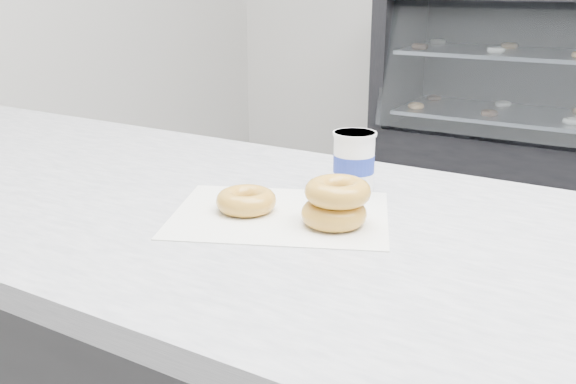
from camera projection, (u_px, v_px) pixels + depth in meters
wax_paper at (280, 214)px, 1.02m from camera, size 0.42×0.37×0.00m
donut_single at (246, 201)px, 1.03m from camera, size 0.12×0.12×0.03m
donut_stack at (336, 203)px, 0.97m from camera, size 0.13×0.13×0.07m
coffee_cup at (354, 160)px, 1.14m from camera, size 0.08×0.08×0.10m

